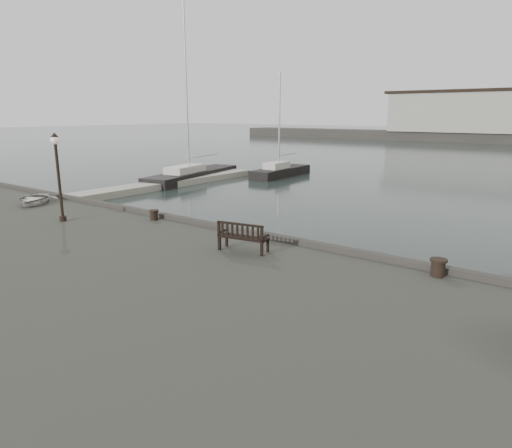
{
  "coord_description": "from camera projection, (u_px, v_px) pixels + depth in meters",
  "views": [
    {
      "loc": [
        7.89,
        -12.69,
        5.8
      ],
      "look_at": [
        -1.27,
        -0.5,
        2.1
      ],
      "focal_mm": 32.0,
      "sensor_mm": 36.0,
      "label": 1
    }
  ],
  "objects": [
    {
      "name": "dinghy",
      "position": [
        34.0,
        199.0,
        21.94
      ],
      "size": [
        2.98,
        3.0,
        0.51
      ],
      "primitive_type": "imported",
      "rotation": [
        0.0,
        0.0,
        0.76
      ],
      "color": "beige",
      "rests_on": "quay"
    },
    {
      "name": "pontoon",
      "position": [
        144.0,
        187.0,
        35.22
      ],
      "size": [
        2.0,
        24.0,
        0.5
      ],
      "primitive_type": "cube",
      "color": "#98978D",
      "rests_on": "ground"
    },
    {
      "name": "bench",
      "position": [
        243.0,
        242.0,
        14.37
      ],
      "size": [
        1.68,
        0.84,
        0.92
      ],
      "rotation": [
        0.0,
        0.0,
        0.19
      ],
      "color": "black",
      "rests_on": "quay"
    },
    {
      "name": "bollard_left",
      "position": [
        154.0,
        215.0,
        18.63
      ],
      "size": [
        0.4,
        0.4,
        0.42
      ],
      "primitive_type": "cylinder",
      "rotation": [
        0.0,
        0.0,
        -0.01
      ],
      "color": "black",
      "rests_on": "quay"
    },
    {
      "name": "ground",
      "position": [
        294.0,
        285.0,
        15.84
      ],
      "size": [
        400.0,
        400.0,
        0.0
      ],
      "primitive_type": "plane",
      "color": "black",
      "rests_on": "ground"
    },
    {
      "name": "yacht_b",
      "position": [
        193.0,
        177.0,
        40.91
      ],
      "size": [
        4.88,
        12.1,
        15.37
      ],
      "rotation": [
        0.0,
        0.0,
        0.2
      ],
      "color": "black",
      "rests_on": "ground"
    },
    {
      "name": "lamp_post",
      "position": [
        57.0,
        165.0,
        17.97
      ],
      "size": [
        0.35,
        0.35,
        3.53
      ],
      "rotation": [
        0.0,
        0.0,
        -0.35
      ],
      "color": "black",
      "rests_on": "quay"
    },
    {
      "name": "bollard_right",
      "position": [
        438.0,
        268.0,
        12.17
      ],
      "size": [
        0.58,
        0.58,
        0.48
      ],
      "primitive_type": "cylinder",
      "rotation": [
        0.0,
        0.0,
        0.32
      ],
      "color": "black",
      "rests_on": "quay"
    },
    {
      "name": "yacht_d",
      "position": [
        281.0,
        174.0,
        43.39
      ],
      "size": [
        2.37,
        7.84,
        10.03
      ],
      "rotation": [
        0.0,
        0.0,
        0.04
      ],
      "color": "black",
      "rests_on": "ground"
    }
  ]
}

